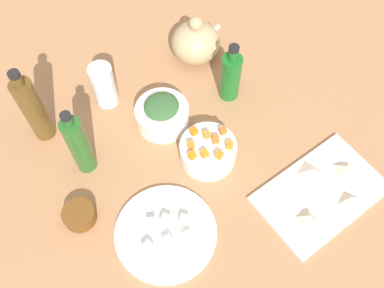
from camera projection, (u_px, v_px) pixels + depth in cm
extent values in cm
cube|color=#AA774D|center=(192.00, 155.00, 122.21)|extent=(190.00, 190.00, 3.00)
cube|color=silver|center=(321.00, 193.00, 114.21)|extent=(34.87, 23.54, 1.00)
cylinder|color=white|center=(166.00, 233.00, 108.66)|extent=(25.93, 25.93, 1.20)
cylinder|color=white|center=(162.00, 116.00, 123.36)|extent=(15.35, 15.35, 6.41)
cylinder|color=white|center=(208.00, 152.00, 117.65)|extent=(15.53, 15.53, 6.09)
cylinder|color=brown|center=(79.00, 215.00, 109.61)|extent=(8.36, 8.36, 3.92)
ellipsoid|color=tan|center=(196.00, 43.00, 133.31)|extent=(15.10, 14.79, 12.52)
sphere|color=tan|center=(196.00, 24.00, 126.42)|extent=(4.23, 4.23, 4.23)
cylinder|color=tan|center=(213.00, 31.00, 133.65)|extent=(5.38, 2.00, 3.93)
cylinder|color=#286124|center=(79.00, 146.00, 110.09)|extent=(5.29, 5.29, 20.76)
cylinder|color=#286124|center=(68.00, 121.00, 99.97)|extent=(2.38, 2.38, 2.61)
cylinder|color=black|center=(66.00, 116.00, 98.33)|extent=(2.65, 2.65, 1.20)
cylinder|color=brown|center=(34.00, 110.00, 114.70)|extent=(5.84, 5.84, 22.23)
cylinder|color=brown|center=(17.00, 80.00, 103.69)|extent=(2.63, 2.63, 3.22)
cylinder|color=black|center=(14.00, 75.00, 101.77)|extent=(2.92, 2.92, 1.20)
cylinder|color=#1B6925|center=(230.00, 77.00, 124.41)|extent=(5.91, 5.91, 15.80)
cylinder|color=#1B6925|center=(233.00, 55.00, 116.06)|extent=(2.66, 2.66, 3.48)
cylinder|color=black|center=(234.00, 49.00, 114.04)|extent=(2.96, 2.96, 1.20)
cylinder|color=white|center=(104.00, 85.00, 123.75)|extent=(6.71, 6.71, 14.47)
cube|color=orange|center=(216.00, 139.00, 115.01)|extent=(2.44, 2.44, 1.80)
cube|color=orange|center=(223.00, 130.00, 116.41)|extent=(2.08, 2.08, 1.80)
cube|color=orange|center=(194.00, 131.00, 116.27)|extent=(1.84, 1.84, 1.80)
cube|color=orange|center=(204.00, 154.00, 112.83)|extent=(1.83, 1.83, 1.80)
cube|color=orange|center=(219.00, 155.00, 112.63)|extent=(2.42, 2.42, 1.80)
cube|color=orange|center=(191.00, 145.00, 114.17)|extent=(2.30, 2.30, 1.80)
cube|color=orange|center=(230.00, 145.00, 114.10)|extent=(2.52, 2.52, 1.80)
cube|color=orange|center=(206.00, 135.00, 115.75)|extent=(2.15, 2.15, 1.80)
cube|color=orange|center=(192.00, 155.00, 112.54)|extent=(2.09, 2.09, 1.80)
ellipsoid|color=#345E31|center=(161.00, 106.00, 119.34)|extent=(10.73, 10.30, 2.90)
cube|color=#F1E5CA|center=(151.00, 223.00, 108.24)|extent=(2.91, 2.91, 2.20)
cube|color=white|center=(187.00, 237.00, 106.46)|extent=(2.39, 2.39, 2.20)
cube|color=white|center=(148.00, 247.00, 105.19)|extent=(2.68, 2.68, 2.20)
cube|color=white|center=(168.00, 241.00, 105.90)|extent=(2.25, 2.25, 2.20)
cube|color=white|center=(166.00, 219.00, 108.69)|extent=(3.06, 3.06, 2.20)
cube|color=white|center=(184.00, 220.00, 108.61)|extent=(3.11, 3.11, 2.20)
pyramid|color=beige|center=(310.00, 172.00, 115.65)|extent=(7.39, 7.67, 2.19)
pyramid|color=beige|center=(350.00, 199.00, 111.30)|extent=(5.63, 5.24, 2.85)
pyramid|color=beige|center=(308.00, 218.00, 108.84)|extent=(6.36, 6.36, 2.75)
pyramid|color=beige|center=(345.00, 169.00, 115.72)|extent=(6.37, 6.65, 2.80)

